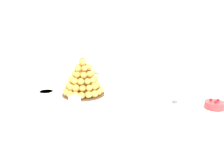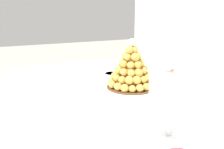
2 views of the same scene
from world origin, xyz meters
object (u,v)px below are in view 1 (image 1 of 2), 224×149
serving_tray (78,100)px  fruit_tart_plate (214,107)px  dessert_cup_mid_left (74,102)px  macaron_goblet (176,77)px  wine_glass (98,70)px  croquembouche (83,79)px  dessert_cup_centre (118,103)px  dessert_cup_left (31,101)px  creme_brulee_ramekin (46,93)px

serving_tray → fruit_tart_plate: bearing=-6.9°
dessert_cup_mid_left → fruit_tart_plate: size_ratio=0.29×
dessert_cup_mid_left → macaron_goblet: size_ratio=0.25×
fruit_tart_plate → wine_glass: wine_glass is taller
serving_tray → macaron_goblet: 0.51m
croquembouche → dessert_cup_centre: size_ratio=4.32×
croquembouche → macaron_goblet: (0.48, -0.08, 0.04)m
dessert_cup_mid_left → dessert_cup_left: bearing=175.4°
macaron_goblet → wine_glass: size_ratio=1.43×
serving_tray → wine_glass: size_ratio=3.55×
dessert_cup_centre → creme_brulee_ramekin: dessert_cup_centre is taller
croquembouche → wine_glass: croquembouche is taller
dessert_cup_centre → wine_glass: (-0.13, 0.31, 0.09)m
dessert_cup_left → macaron_goblet: macaron_goblet is taller
wine_glass → dessert_cup_mid_left: bearing=-103.3°
croquembouche → dessert_cup_mid_left: 0.20m
dessert_cup_left → dessert_cup_centre: size_ratio=0.91×
croquembouche → wine_glass: bearing=60.9°
creme_brulee_ramekin → fruit_tart_plate: 0.86m
dessert_cup_left → dessert_cup_centre: dessert_cup_centre is taller
fruit_tart_plate → croquembouche: bearing=166.2°
dessert_cup_mid_left → macaron_goblet: (0.49, 0.11, 0.11)m
dessert_cup_centre → fruit_tart_plate: size_ratio=0.27×
dessert_cup_mid_left → dessert_cup_centre: (0.20, 0.01, -0.00)m
serving_tray → creme_brulee_ramekin: size_ratio=7.21×
dessert_cup_left → dessert_cup_mid_left: 0.22m
dessert_cup_centre → serving_tray: bearing=152.7°
dessert_cup_left → macaron_goblet: (0.70, 0.09, 0.11)m
croquembouche → creme_brulee_ramekin: bearing=-173.7°
macaron_goblet → fruit_tart_plate: macaron_goblet is taller
croquembouche → dessert_cup_centre: (0.20, -0.19, -0.06)m
serving_tray → fruit_tart_plate: (0.66, -0.08, 0.01)m
creme_brulee_ramekin → macaron_goblet: macaron_goblet is taller
fruit_tart_plate → wine_glass: size_ratio=1.23×
dessert_cup_centre → creme_brulee_ramekin: size_ratio=0.68×
fruit_tart_plate → wine_glass: (-0.58, 0.28, 0.11)m
dessert_cup_centre → wine_glass: wine_glass is taller
serving_tray → croquembouche: (0.01, 0.08, 0.09)m
serving_tray → dessert_cup_centre: bearing=-27.3°
serving_tray → fruit_tart_plate: 0.67m
macaron_goblet → wine_glass: macaron_goblet is taller
dessert_cup_left → wine_glass: (0.29, 0.30, 0.09)m
dessert_cup_left → wine_glass: wine_glass is taller
serving_tray → fruit_tart_plate: size_ratio=2.88×
croquembouche → wine_glass: size_ratio=1.44×
serving_tray → dessert_cup_left: size_ratio=11.70×
dessert_cup_centre → fruit_tart_plate: dessert_cup_centre is taller
serving_tray → dessert_cup_mid_left: dessert_cup_mid_left is taller
fruit_tart_plate → wine_glass: bearing=154.3°
dessert_cup_left → creme_brulee_ramekin: bearing=80.6°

